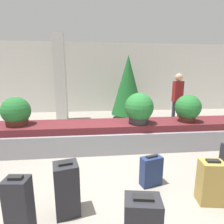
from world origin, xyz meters
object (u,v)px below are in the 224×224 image
Objects in this scene: suitcase_3 at (151,171)px; suitcase_1 at (210,182)px; potted_plant_1 at (16,112)px; potted_plant_0 at (139,109)px; suitcase_0 at (142,223)px; pillar at (60,78)px; decorated_tree at (128,85)px; traveler_0 at (178,95)px; suitcase_5 at (19,208)px; suitcase_2 at (67,189)px; potted_plant_2 at (188,108)px.

suitcase_1 is at bearing -51.18° from suitcase_3.
potted_plant_0 is at bearing -3.11° from potted_plant_1.
pillar is at bearing 116.58° from suitcase_0.
suitcase_3 is 4.59m from decorated_tree.
traveler_0 is at bearing 44.39° from potted_plant_0.
potted_plant_0 is at bearing 55.98° from suitcase_5.
suitcase_5 reaches higher than suitcase_1.
pillar is 6.44× the size of suitcase_3.
pillar is 1.80× the size of traveler_0.
potted_plant_0 is (1.82, 2.17, 0.62)m from suitcase_5.
suitcase_2 is 2.52m from potted_plant_1.
suitcase_1 is at bearing -60.39° from pillar.
decorated_tree is (2.58, 0.01, -0.27)m from pillar.
traveler_0 is (2.32, 4.13, 0.80)m from suitcase_0.
potted_plant_2 reaches higher than suitcase_3.
suitcase_5 reaches higher than suitcase_2.
potted_plant_1 is 0.36× the size of traveler_0.
potted_plant_2 is (0.70, 1.95, 0.63)m from suitcase_1.
suitcase_2 is at bearing -109.09° from decorated_tree.
suitcase_2 is (-0.80, 0.53, 0.06)m from suitcase_0.
potted_plant_1 is at bearing 133.01° from suitcase_3.
potted_plant_2 is 1.74m from traveler_0.
suitcase_3 is 1.60m from potted_plant_0.
suitcase_5 is 2.90m from potted_plant_0.
potted_plant_0 is 0.29× the size of decorated_tree.
traveler_0 reaches higher than suitcase_2.
suitcase_1 is 3.89m from potted_plant_1.
potted_plant_1 is 3.96m from potted_plant_2.
potted_plant_0 is (0.57, 2.42, 0.69)m from suitcase_0.
suitcase_1 is (2.77, -4.88, -1.30)m from pillar.
potted_plant_2 is at bearing 78.93° from suitcase_1.
suitcase_3 is at bearing 76.27° from suitcase_0.
suitcase_3 is at bearing 49.44° from traveler_0.
suitcase_0 is 3.42m from potted_plant_1.
suitcase_3 is at bearing -64.40° from pillar.
suitcase_5 is 0.40× the size of traveler_0.
decorated_tree reaches higher than suitcase_1.
pillar is 5.54× the size of suitcase_0.
suitcase_0 is 4.80m from traveler_0.
suitcase_3 is 0.20× the size of decorated_tree.
potted_plant_1 is at bearing -137.00° from decorated_tree.
decorated_tree is (0.47, 4.43, 1.09)m from suitcase_3.
suitcase_0 is at bearing -49.68° from potted_plant_1.
suitcase_5 is (-1.66, -0.75, 0.11)m from suitcase_3.
potted_plant_1 reaches higher than suitcase_3.
potted_plant_1 is at bearing 117.71° from suitcase_5.
suitcase_5 is at bearing -160.52° from suitcase_2.
suitcase_1 reaches higher than suitcase_0.
pillar is 2.60m from decorated_tree.
suitcase_3 is 0.69× the size of suitcase_5.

